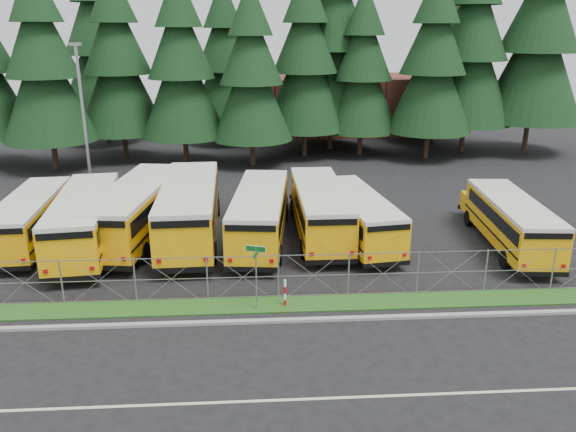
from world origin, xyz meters
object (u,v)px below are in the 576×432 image
at_px(bus_5, 319,211).
at_px(street_sign, 256,264).
at_px(bus_east, 508,223).
at_px(striped_bollard, 285,293).
at_px(light_standard, 84,118).
at_px(bus_2, 140,211).
at_px(bus_0, 33,220).
at_px(bus_3, 190,211).
at_px(bus_1, 87,221).
at_px(bus_6, 357,217).
at_px(bus_4, 261,215).

relative_size(bus_5, street_sign, 3.91).
distance_m(bus_east, striped_bollard, 13.50).
distance_m(bus_5, bus_east, 9.97).
distance_m(striped_bollard, light_standard, 20.62).
height_order(bus_5, street_sign, bus_5).
distance_m(bus_east, street_sign, 14.64).
distance_m(bus_2, bus_5, 9.78).
bearing_deg(light_standard, bus_0, -96.61).
bearing_deg(light_standard, bus_2, -58.36).
bearing_deg(bus_0, bus_5, -2.77).
relative_size(bus_2, bus_east, 1.17).
bearing_deg(bus_3, bus_1, -170.70).
xyz_separation_m(bus_1, bus_2, (2.48, 1.34, 0.08)).
relative_size(bus_3, street_sign, 4.35).
height_order(bus_3, bus_6, bus_3).
bearing_deg(bus_0, bus_1, -20.35).
bearing_deg(bus_east, light_standard, 162.29).
xyz_separation_m(bus_4, bus_east, (12.93, -1.65, -0.12)).
relative_size(striped_bollard, light_standard, 0.12).
bearing_deg(striped_bollard, light_standard, 126.97).
bearing_deg(light_standard, striped_bollard, -53.03).
bearing_deg(bus_east, bus_1, -178.20).
bearing_deg(bus_4, street_sign, -86.24).
height_order(bus_0, bus_3, bus_3).
xyz_separation_m(bus_1, bus_4, (9.03, 0.51, -0.03)).
relative_size(bus_6, striped_bollard, 8.33).
bearing_deg(bus_5, bus_6, -22.90).
distance_m(bus_3, street_sign, 9.13).
bearing_deg(striped_bollard, bus_3, 119.53).
xyz_separation_m(bus_east, street_sign, (-13.23, -6.23, 0.71)).
bearing_deg(light_standard, bus_4, -36.70).
xyz_separation_m(bus_3, bus_4, (3.78, -0.54, -0.16)).
height_order(bus_5, striped_bollard, bus_5).
distance_m(bus_1, bus_3, 5.36).
height_order(bus_4, bus_6, bus_4).
relative_size(bus_2, bus_5, 1.08).
distance_m(bus_2, bus_4, 6.61).
distance_m(bus_0, light_standard, 8.99).
bearing_deg(bus_1, bus_east, -9.65).
bearing_deg(bus_5, bus_0, -179.64).
bearing_deg(bus_0, bus_2, 0.80).
relative_size(bus_3, bus_4, 1.11).
relative_size(bus_4, bus_5, 1.00).
relative_size(bus_4, bus_6, 1.10).
bearing_deg(bus_6, bus_0, 170.14).
xyz_separation_m(bus_5, bus_6, (1.96, -0.81, -0.13)).
relative_size(bus_2, bus_4, 1.07).
relative_size(bus_1, bus_5, 1.02).
height_order(bus_2, bus_3, bus_3).
bearing_deg(bus_1, bus_6, -5.39).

